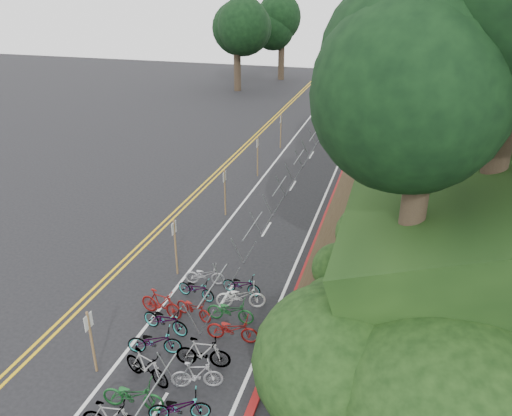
# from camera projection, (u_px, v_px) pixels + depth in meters

# --- Properties ---
(ground) EXTENTS (120.00, 120.00, 0.00)m
(ground) POSITION_uv_depth(u_px,v_px,m) (99.00, 347.00, 16.70)
(ground) COLOR black
(ground) RESTS_ON ground
(road_markings) EXTENTS (7.47, 80.00, 0.01)m
(road_markings) POSITION_uv_depth(u_px,v_px,m) (220.00, 222.00, 25.35)
(road_markings) COLOR gold
(road_markings) RESTS_ON ground
(red_curb) EXTENTS (0.25, 28.00, 0.10)m
(red_curb) POSITION_uv_depth(u_px,v_px,m) (325.00, 218.00, 25.69)
(red_curb) COLOR maroon
(red_curb) RESTS_ON ground
(embankment) EXTENTS (14.30, 48.14, 9.11)m
(embankment) POSITION_uv_depth(u_px,v_px,m) (472.00, 144.00, 28.91)
(embankment) COLOR black
(embankment) RESTS_ON ground
(bike_rack_front) EXTENTS (1.17, 3.17, 1.23)m
(bike_rack_front) POSITION_uv_depth(u_px,v_px,m) (152.00, 401.00, 13.40)
(bike_rack_front) COLOR gray
(bike_rack_front) RESTS_ON ground
(bike_racks_rest) EXTENTS (1.14, 23.00, 1.17)m
(bike_racks_rest) POSITION_uv_depth(u_px,v_px,m) (279.00, 191.00, 26.92)
(bike_racks_rest) COLOR gray
(bike_racks_rest) RESTS_ON ground
(signpost_near) EXTENTS (0.08, 0.40, 2.25)m
(signpost_near) POSITION_uv_depth(u_px,v_px,m) (91.00, 338.00, 15.17)
(signpost_near) COLOR brown
(signpost_near) RESTS_ON ground
(signposts_rest) EXTENTS (0.08, 18.40, 2.50)m
(signposts_rest) POSITION_uv_depth(u_px,v_px,m) (243.00, 170.00, 28.17)
(signposts_rest) COLOR brown
(signposts_rest) RESTS_ON ground
(bike_front) EXTENTS (0.78, 1.81, 1.05)m
(bike_front) POSITION_uv_depth(u_px,v_px,m) (161.00, 303.00, 18.10)
(bike_front) COLOR maroon
(bike_front) RESTS_ON ground
(bike_valet) EXTENTS (3.25, 9.35, 1.07)m
(bike_valet) POSITION_uv_depth(u_px,v_px,m) (190.00, 339.00, 16.38)
(bike_valet) COLOR slate
(bike_valet) RESTS_ON ground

